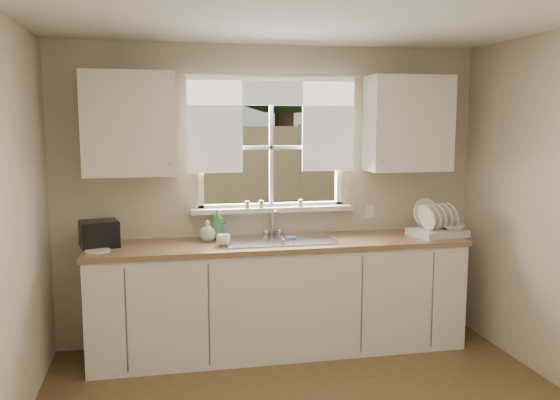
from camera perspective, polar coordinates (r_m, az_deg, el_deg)
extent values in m
cube|color=beige|center=(5.17, -0.80, -6.93)|extent=(3.60, 0.02, 1.15)
cube|color=beige|center=(5.02, -0.83, 12.78)|extent=(3.60, 0.02, 0.35)
cube|color=beige|center=(4.92, -14.72, 4.77)|extent=(1.20, 0.02, 1.00)
cube|color=beige|center=(5.36, 11.92, 5.07)|extent=(1.20, 0.02, 1.00)
cube|color=white|center=(5.07, -0.85, -0.58)|extent=(1.30, 0.06, 0.05)
cube|color=white|center=(5.03, -0.87, 10.77)|extent=(1.30, 0.06, 0.05)
cube|color=white|center=(4.95, -7.73, 4.97)|extent=(0.05, 0.06, 1.05)
cube|color=white|center=(5.17, 5.71, 5.11)|extent=(0.05, 0.06, 1.05)
cube|color=white|center=(5.03, -0.86, 5.07)|extent=(0.03, 0.04, 1.00)
cube|color=white|center=(5.03, -0.86, 5.07)|extent=(1.20, 0.04, 0.03)
cube|color=white|center=(5.02, -0.72, -0.90)|extent=(1.38, 0.14, 0.04)
cylinder|color=white|center=(4.96, -0.70, 11.98)|extent=(1.50, 0.02, 0.02)
cube|color=white|center=(4.88, -6.29, 7.30)|extent=(0.45, 0.02, 0.80)
cube|color=white|center=(5.07, 4.67, 7.33)|extent=(0.45, 0.02, 0.80)
cube|color=white|center=(4.96, -0.72, 10.24)|extent=(1.40, 0.02, 0.20)
cube|color=white|center=(4.90, -0.07, -9.44)|extent=(3.00, 0.62, 0.87)
cube|color=olive|center=(4.79, -0.07, -4.23)|extent=(3.04, 0.65, 0.04)
cube|color=white|center=(4.74, -14.30, 7.11)|extent=(0.70, 0.33, 0.80)
cube|color=white|center=(5.18, 12.25, 7.19)|extent=(0.70, 0.33, 0.80)
cube|color=beige|center=(5.29, 8.64, -1.10)|extent=(0.08, 0.01, 0.12)
cylinder|color=brown|center=(4.95, -3.18, -0.44)|extent=(0.04, 0.04, 0.06)
cylinder|color=brown|center=(4.97, -1.81, -0.40)|extent=(0.04, 0.04, 0.06)
cylinder|color=brown|center=(5.04, 2.00, -0.29)|extent=(0.04, 0.04, 0.06)
cube|color=#335421|center=(10.13, -6.17, -3.19)|extent=(20.00, 10.00, 0.02)
cube|color=#8D744E|center=(8.03, -4.87, 0.63)|extent=(8.00, 0.10, 1.80)
cube|color=maroon|center=(11.44, -13.00, 3.55)|extent=(3.00, 3.00, 2.20)
cube|color=black|center=(11.42, -13.19, 9.81)|extent=(3.20, 3.20, 0.30)
cylinder|color=#423021|center=(11.16, 0.41, 6.21)|extent=(0.36, 0.36, 3.20)
sphere|color=#214716|center=(11.36, 0.42, 18.41)|extent=(4.00, 4.00, 4.00)
cube|color=#B7B7BC|center=(4.83, -0.15, -4.85)|extent=(0.84, 0.46, 0.18)
cube|color=#B7B7BC|center=(4.81, -0.15, -3.86)|extent=(0.88, 0.50, 0.01)
cube|color=#B7B7BC|center=(4.82, -0.15, -4.15)|extent=(0.02, 0.41, 0.14)
cylinder|color=silver|center=(5.03, -0.72, -2.14)|extent=(0.03, 0.03, 0.22)
cylinder|color=silver|center=(4.94, -0.54, -1.03)|extent=(0.02, 0.18, 0.02)
sphere|color=silver|center=(5.04, -1.39, -3.06)|extent=(0.05, 0.05, 0.05)
sphere|color=silver|center=(5.06, -0.05, -3.01)|extent=(0.05, 0.05, 0.05)
cube|color=silver|center=(5.17, 14.91, -3.05)|extent=(0.49, 0.41, 0.06)
cylinder|color=white|center=(5.23, 13.89, -1.24)|extent=(0.27, 0.13, 0.25)
cylinder|color=white|center=(5.08, 13.91, -1.62)|extent=(0.11, 0.23, 0.22)
cylinder|color=white|center=(5.11, 14.44, -1.58)|extent=(0.11, 0.23, 0.22)
cylinder|color=white|center=(5.15, 14.96, -1.53)|extent=(0.11, 0.23, 0.22)
cylinder|color=white|center=(5.19, 15.48, -1.48)|extent=(0.11, 0.23, 0.22)
cylinder|color=white|center=(5.23, 15.99, -1.44)|extent=(0.11, 0.23, 0.22)
imported|color=silver|center=(5.18, 16.30, -2.49)|extent=(0.24, 0.24, 0.05)
imported|color=#2C8838|center=(4.85, -6.02, -2.35)|extent=(0.10, 0.10, 0.26)
imported|color=#2E59AD|center=(4.87, -5.81, -2.67)|extent=(0.10, 0.10, 0.19)
imported|color=beige|center=(4.81, -7.01, -2.97)|extent=(0.17, 0.17, 0.17)
cylinder|color=white|center=(4.62, -17.15, -4.69)|extent=(0.19, 0.19, 0.01)
imported|color=white|center=(4.64, -5.49, -3.85)|extent=(0.14, 0.14, 0.09)
cube|color=black|center=(4.77, -17.01, -3.12)|extent=(0.33, 0.30, 0.20)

